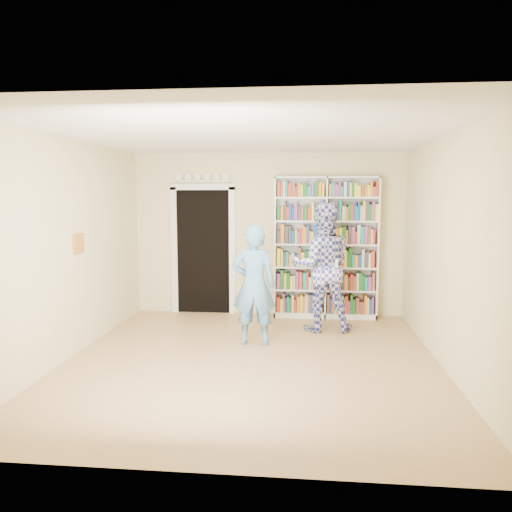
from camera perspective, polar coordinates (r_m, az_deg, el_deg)
The scene contains 11 objects.
floor at distance 6.20m, azimuth -0.50°, elevation -11.91°, with size 5.00×5.00×0.00m, color #A47B4F.
ceiling at distance 5.92m, azimuth -0.52°, elevation 13.70°, with size 5.00×5.00×0.00m, color white.
wall_back at distance 8.39m, azimuth 1.35°, elevation 2.43°, with size 4.50×4.50×0.00m, color beige.
wall_left at distance 6.55m, azimuth -20.49°, elevation 0.77°, with size 5.00×5.00×0.00m, color beige.
wall_right at distance 6.09m, azimuth 21.04°, elevation 0.32°, with size 5.00×5.00×0.00m, color beige.
bookshelf at distance 8.23m, azimuth 7.97°, elevation 1.00°, with size 1.68×0.31×2.31m.
doorway at distance 8.54m, azimuth -6.05°, elevation 1.32°, with size 1.10×0.08×2.43m.
wall_art at distance 6.71m, azimuth -19.61°, elevation 1.37°, with size 0.03×0.25×0.25m, color brown.
man_blue at distance 6.70m, azimuth -0.24°, elevation -3.35°, with size 0.59×0.39×1.62m, color #568DC0.
man_plaid at distance 7.44m, azimuth 7.55°, elevation -1.26°, with size 0.93×0.72×1.91m, color navy.
paper_sheet at distance 7.24m, azimuth 8.54°, elevation -1.40°, with size 0.20×0.01×0.29m, color white.
Camera 1 is at (0.64, -5.84, 1.99)m, focal length 35.00 mm.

